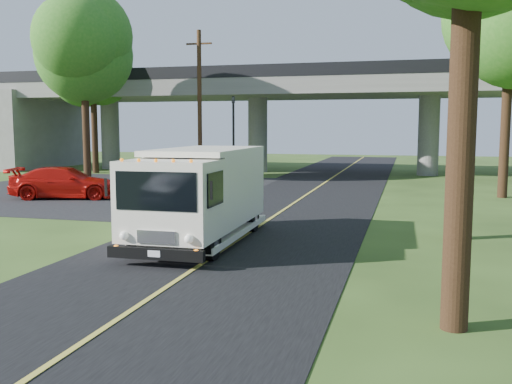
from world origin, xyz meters
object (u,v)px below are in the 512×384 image
(traffic_signal, at_px, (233,128))
(red_sedan, at_px, (66,183))
(step_van, at_px, (200,192))
(tree_left_lot, at_px, (85,48))
(pedestrian, at_px, (163,193))
(utility_pole, at_px, (200,105))
(tree_left_far, at_px, (94,67))

(traffic_signal, xyz_separation_m, red_sedan, (-4.51, -11.57, -2.47))
(step_van, height_order, red_sedan, step_van)
(traffic_signal, xyz_separation_m, step_van, (5.06, -19.53, -1.75))
(tree_left_lot, height_order, pedestrian, tree_left_lot)
(utility_pole, bearing_deg, tree_left_far, 157.57)
(utility_pole, relative_size, pedestrian, 4.98)
(utility_pole, xyz_separation_m, red_sedan, (-3.01, -9.57, -3.87))
(tree_left_far, height_order, red_sedan, tree_left_far)
(utility_pole, bearing_deg, traffic_signal, 53.13)
(step_van, relative_size, red_sedan, 1.28)
(step_van, bearing_deg, tree_left_lot, 129.10)
(utility_pole, height_order, tree_left_lot, tree_left_lot)
(tree_left_far, bearing_deg, step_van, -53.42)
(tree_left_far, bearing_deg, traffic_signal, -9.65)
(utility_pole, relative_size, tree_left_lot, 0.86)
(traffic_signal, bearing_deg, tree_left_lot, -151.89)
(traffic_signal, distance_m, tree_left_far, 11.75)
(red_sedan, xyz_separation_m, pedestrian, (6.71, -4.14, 0.18))
(traffic_signal, bearing_deg, tree_left_far, 170.35)
(utility_pole, height_order, red_sedan, utility_pole)
(pedestrian, bearing_deg, step_van, 128.74)
(step_van, height_order, pedestrian, step_van)
(traffic_signal, relative_size, red_sedan, 1.04)
(traffic_signal, height_order, pedestrian, traffic_signal)
(traffic_signal, relative_size, tree_left_far, 0.53)
(tree_left_lot, bearing_deg, traffic_signal, 28.11)
(pedestrian, bearing_deg, traffic_signal, -80.12)
(utility_pole, height_order, pedestrian, utility_pole)
(red_sedan, bearing_deg, utility_pole, -33.41)
(tree_left_far, distance_m, red_sedan, 16.26)
(utility_pole, bearing_deg, red_sedan, -107.47)
(step_van, distance_m, pedestrian, 4.81)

